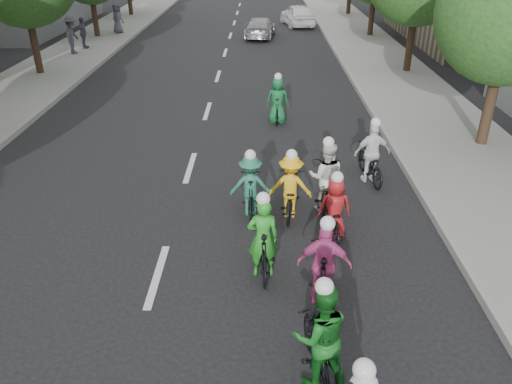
{
  "coord_description": "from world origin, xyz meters",
  "views": [
    {
      "loc": [
        2.01,
        -7.81,
        5.96
      ],
      "look_at": [
        1.9,
        1.62,
        1.0
      ],
      "focal_mm": 35.0,
      "sensor_mm": 36.0,
      "label": 1
    }
  ],
  "objects_px": {
    "cyclist_2": "(290,191)",
    "cyclist_3": "(323,270)",
    "cyclist_7": "(251,189)",
    "spectator_2": "(117,19)",
    "cyclist_4": "(334,214)",
    "follow_car_trail": "(298,15)",
    "spectator_0": "(72,35)",
    "cyclist_6": "(325,183)",
    "cyclist_8": "(371,159)",
    "spectator_1": "(83,33)",
    "cyclist_9": "(277,104)",
    "follow_car_lead": "(260,28)",
    "cyclist_5": "(263,245)",
    "cyclist_1": "(319,342)"
  },
  "relations": [
    {
      "from": "cyclist_2",
      "to": "cyclist_3",
      "type": "distance_m",
      "value": 3.11
    },
    {
      "from": "cyclist_7",
      "to": "spectator_2",
      "type": "bearing_deg",
      "value": -69.78
    },
    {
      "from": "cyclist_4",
      "to": "follow_car_trail",
      "type": "xyz_separation_m",
      "value": [
        0.93,
        27.21,
        0.19
      ]
    },
    {
      "from": "cyclist_2",
      "to": "spectator_0",
      "type": "height_order",
      "value": "spectator_0"
    },
    {
      "from": "cyclist_3",
      "to": "cyclist_6",
      "type": "bearing_deg",
      "value": -88.59
    },
    {
      "from": "cyclist_8",
      "to": "spectator_1",
      "type": "xyz_separation_m",
      "value": [
        -12.72,
        16.1,
        0.37
      ]
    },
    {
      "from": "cyclist_2",
      "to": "cyclist_7",
      "type": "bearing_deg",
      "value": 2.8
    },
    {
      "from": "cyclist_9",
      "to": "follow_car_lead",
      "type": "distance_m",
      "value": 15.62
    },
    {
      "from": "cyclist_6",
      "to": "follow_car_trail",
      "type": "distance_m",
      "value": 26.0
    },
    {
      "from": "cyclist_2",
      "to": "follow_car_lead",
      "type": "relative_size",
      "value": 0.44
    },
    {
      "from": "cyclist_5",
      "to": "follow_car_lead",
      "type": "distance_m",
      "value": 24.28
    },
    {
      "from": "cyclist_7",
      "to": "follow_car_trail",
      "type": "xyz_separation_m",
      "value": [
        2.74,
        26.24,
        0.11
      ]
    },
    {
      "from": "cyclist_7",
      "to": "spectator_0",
      "type": "distance_m",
      "value": 19.14
    },
    {
      "from": "follow_car_trail",
      "to": "cyclist_6",
      "type": "bearing_deg",
      "value": 77.3
    },
    {
      "from": "cyclist_3",
      "to": "cyclist_7",
      "type": "distance_m",
      "value": 3.41
    },
    {
      "from": "cyclist_3",
      "to": "cyclist_8",
      "type": "relative_size",
      "value": 0.98
    },
    {
      "from": "spectator_2",
      "to": "cyclist_6",
      "type": "bearing_deg",
      "value": -129.98
    },
    {
      "from": "cyclist_6",
      "to": "cyclist_7",
      "type": "relative_size",
      "value": 1.25
    },
    {
      "from": "cyclist_5",
      "to": "cyclist_6",
      "type": "bearing_deg",
      "value": -123.4
    },
    {
      "from": "cyclist_9",
      "to": "spectator_0",
      "type": "relative_size",
      "value": 0.91
    },
    {
      "from": "cyclist_3",
      "to": "follow_car_trail",
      "type": "distance_m",
      "value": 29.41
    },
    {
      "from": "cyclist_6",
      "to": "cyclist_9",
      "type": "height_order",
      "value": "cyclist_6"
    },
    {
      "from": "cyclist_1",
      "to": "cyclist_7",
      "type": "bearing_deg",
      "value": -86.4
    },
    {
      "from": "cyclist_9",
      "to": "cyclist_5",
      "type": "bearing_deg",
      "value": 89.95
    },
    {
      "from": "cyclist_2",
      "to": "follow_car_trail",
      "type": "height_order",
      "value": "cyclist_2"
    },
    {
      "from": "spectator_0",
      "to": "spectator_2",
      "type": "xyz_separation_m",
      "value": [
        0.8,
        6.06,
        -0.09
      ]
    },
    {
      "from": "cyclist_1",
      "to": "cyclist_5",
      "type": "height_order",
      "value": "cyclist_1"
    },
    {
      "from": "cyclist_4",
      "to": "spectator_1",
      "type": "xyz_separation_m",
      "value": [
        -11.4,
        18.87,
        0.43
      ]
    },
    {
      "from": "cyclist_3",
      "to": "cyclist_6",
      "type": "distance_m",
      "value": 3.42
    },
    {
      "from": "cyclist_8",
      "to": "spectator_0",
      "type": "relative_size",
      "value": 0.97
    },
    {
      "from": "cyclist_4",
      "to": "spectator_0",
      "type": "bearing_deg",
      "value": -57.06
    },
    {
      "from": "spectator_1",
      "to": "cyclist_8",
      "type": "bearing_deg",
      "value": -145.91
    },
    {
      "from": "spectator_1",
      "to": "cyclist_4",
      "type": "bearing_deg",
      "value": -153.1
    },
    {
      "from": "cyclist_2",
      "to": "cyclist_7",
      "type": "relative_size",
      "value": 1.1
    },
    {
      "from": "cyclist_1",
      "to": "cyclist_8",
      "type": "xyz_separation_m",
      "value": [
        2.05,
        6.73,
        -0.1
      ]
    },
    {
      "from": "cyclist_8",
      "to": "cyclist_7",
      "type": "bearing_deg",
      "value": 21.3
    },
    {
      "from": "cyclist_5",
      "to": "follow_car_lead",
      "type": "bearing_deg",
      "value": -93.23
    },
    {
      "from": "cyclist_1",
      "to": "cyclist_9",
      "type": "xyz_separation_m",
      "value": [
        -0.3,
        11.28,
        -0.06
      ]
    },
    {
      "from": "cyclist_7",
      "to": "cyclist_9",
      "type": "height_order",
      "value": "cyclist_9"
    },
    {
      "from": "cyclist_2",
      "to": "cyclist_7",
      "type": "xyz_separation_m",
      "value": [
        -0.92,
        0.06,
        0.02
      ]
    },
    {
      "from": "cyclist_5",
      "to": "spectator_0",
      "type": "xyz_separation_m",
      "value": [
        -9.98,
        18.82,
        0.49
      ]
    },
    {
      "from": "cyclist_1",
      "to": "spectator_0",
      "type": "bearing_deg",
      "value": -72.21
    },
    {
      "from": "cyclist_8",
      "to": "spectator_2",
      "type": "distance_m",
      "value": 24.0
    },
    {
      "from": "cyclist_2",
      "to": "spectator_1",
      "type": "bearing_deg",
      "value": -53.24
    },
    {
      "from": "cyclist_2",
      "to": "spectator_0",
      "type": "bearing_deg",
      "value": -50.89
    },
    {
      "from": "follow_car_trail",
      "to": "cyclist_1",
      "type": "bearing_deg",
      "value": 76.44
    },
    {
      "from": "follow_car_trail",
      "to": "spectator_2",
      "type": "bearing_deg",
      "value": 7.04
    },
    {
      "from": "spectator_2",
      "to": "follow_car_lead",
      "type": "bearing_deg",
      "value": -69.33
    },
    {
      "from": "cyclist_4",
      "to": "spectator_2",
      "type": "xyz_separation_m",
      "value": [
        -10.71,
        23.53,
        0.48
      ]
    },
    {
      "from": "spectator_1",
      "to": "follow_car_trail",
      "type": "bearing_deg",
      "value": -60.12
    }
  ]
}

